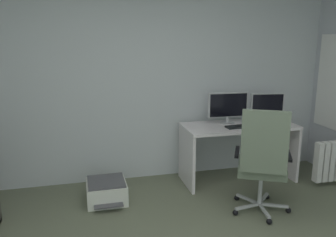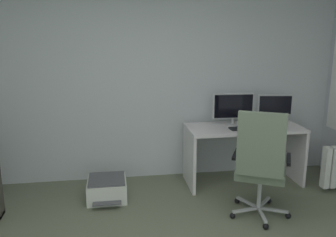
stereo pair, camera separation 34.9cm
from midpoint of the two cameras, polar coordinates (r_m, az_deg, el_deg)
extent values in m
cube|color=silver|center=(4.51, -2.49, 6.45)|extent=(5.14, 0.10, 2.60)
cube|color=white|center=(4.52, 14.32, -1.49)|extent=(1.42, 0.62, 0.04)
cube|color=white|center=(4.41, 5.72, -6.51)|extent=(0.04, 0.59, 0.70)
cube|color=white|center=(4.93, 21.50, -5.24)|extent=(0.04, 0.59, 0.70)
cylinder|color=#B2B5B7|center=(4.56, 12.46, -0.94)|extent=(0.18, 0.18, 0.01)
cylinder|color=#B2B5B7|center=(4.55, 12.49, -0.35)|extent=(0.03, 0.03, 0.08)
cube|color=#B7BABC|center=(4.51, 12.61, 1.96)|extent=(0.52, 0.06, 0.31)
cube|color=black|center=(4.49, 12.70, 1.91)|extent=(0.48, 0.03, 0.29)
cylinder|color=#B2B5B7|center=(4.79, 18.62, -0.66)|extent=(0.18, 0.18, 0.01)
cylinder|color=#B2B5B7|center=(4.77, 18.68, 0.08)|extent=(0.03, 0.03, 0.12)
cube|color=#B7BABC|center=(4.74, 18.83, 2.09)|extent=(0.44, 0.10, 0.25)
cube|color=black|center=(4.72, 18.91, 2.04)|extent=(0.40, 0.06, 0.23)
cube|color=black|center=(4.39, 14.29, -1.56)|extent=(0.35, 0.15, 0.02)
cube|color=black|center=(4.50, 16.96, -1.26)|extent=(0.06, 0.10, 0.03)
cube|color=#B7BABC|center=(3.99, 19.04, -13.76)|extent=(0.28, 0.17, 0.02)
sphere|color=black|center=(4.02, 21.20, -14.40)|extent=(0.06, 0.06, 0.06)
cube|color=#B7BABC|center=(4.12, 17.55, -12.78)|extent=(0.24, 0.23, 0.02)
sphere|color=black|center=(4.26, 18.19, -12.49)|extent=(0.06, 0.06, 0.06)
cube|color=#B7BABC|center=(4.07, 15.12, -12.93)|extent=(0.16, 0.28, 0.02)
sphere|color=black|center=(4.17, 13.46, -12.77)|extent=(0.06, 0.06, 0.06)
cube|color=#B7BABC|center=(3.91, 14.96, -14.05)|extent=(0.30, 0.08, 0.02)
sphere|color=black|center=(3.86, 12.98, -15.01)|extent=(0.06, 0.06, 0.06)
cube|color=#B7BABC|center=(3.86, 17.47, -14.60)|extent=(0.08, 0.30, 0.02)
sphere|color=black|center=(3.75, 18.11, -16.18)|extent=(0.06, 0.06, 0.06)
cylinder|color=#B7BABC|center=(3.91, 17.01, -11.20)|extent=(0.04, 0.04, 0.37)
cube|color=slate|center=(3.82, 17.25, -8.00)|extent=(0.65, 0.65, 0.10)
cube|color=slate|center=(3.45, 17.54, -4.07)|extent=(0.42, 0.26, 0.61)
cube|color=black|center=(3.78, 13.47, -5.58)|extent=(0.19, 0.32, 0.03)
cube|color=black|center=(3.78, 21.34, -6.14)|extent=(0.19, 0.32, 0.03)
cube|color=silver|center=(4.17, -7.37, -11.25)|extent=(0.44, 0.44, 0.22)
cube|color=#4C4C51|center=(4.12, -7.42, -9.69)|extent=(0.40, 0.40, 0.02)
cube|color=#4C4C51|center=(3.96, -7.23, -13.37)|extent=(0.31, 0.10, 0.01)
cube|color=white|center=(4.68, 26.00, -7.12)|extent=(0.07, 0.10, 0.50)
cube|color=white|center=(4.73, 26.88, -7.01)|extent=(0.07, 0.10, 0.50)
camera|label=1|loc=(0.17, -87.43, 0.60)|focal=37.98mm
camera|label=2|loc=(0.17, 92.57, -0.60)|focal=37.98mm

